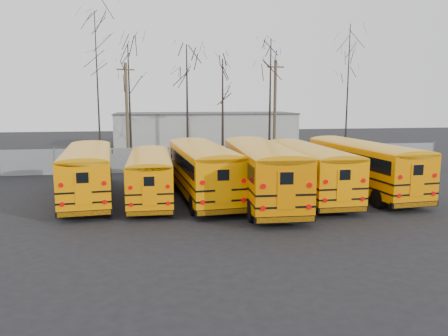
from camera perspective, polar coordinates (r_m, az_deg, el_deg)
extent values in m
plane|color=black|center=(24.03, 1.49, -4.94)|extent=(120.00, 120.00, 0.00)
cube|color=gray|center=(35.52, -2.00, 1.23)|extent=(40.00, 0.04, 2.00)
cube|color=#A9A9A4|center=(55.42, -2.46, 5.04)|extent=(22.00, 8.00, 4.00)
cylinder|color=black|center=(23.13, -20.43, -4.78)|extent=(0.38, 1.03, 1.01)
cylinder|color=black|center=(22.99, -14.75, -4.59)|extent=(0.38, 1.03, 1.01)
cylinder|color=black|center=(31.40, -18.89, -1.19)|extent=(0.38, 1.03, 1.01)
cylinder|color=black|center=(31.30, -14.73, -1.03)|extent=(0.38, 1.03, 1.01)
cube|color=orange|center=(26.02, -17.36, -0.48)|extent=(3.42, 9.59, 2.37)
cube|color=orange|center=(31.60, -16.83, -0.10)|extent=(2.43, 1.93, 1.01)
cube|color=black|center=(25.74, -17.43, 0.61)|extent=(3.36, 8.59, 0.71)
cube|color=black|center=(26.98, -17.20, -1.72)|extent=(3.62, 11.32, 0.09)
cube|color=black|center=(26.90, -17.25, -0.67)|extent=(3.62, 11.32, 0.09)
cube|color=black|center=(21.77, -17.77, -5.62)|extent=(2.59, 0.47, 0.28)
cube|color=black|center=(32.48, -16.73, -0.85)|extent=(2.43, 0.44, 0.26)
cube|color=orange|center=(21.40, -17.94, -2.55)|extent=(0.76, 0.11, 1.56)
cylinder|color=#B20505|center=(21.62, -20.39, -4.48)|extent=(0.22, 0.06, 0.22)
cylinder|color=#B20505|center=(21.49, -15.29, -4.30)|extent=(0.22, 0.06, 0.22)
cylinder|color=#B20505|center=(21.43, -20.53, -2.11)|extent=(0.22, 0.06, 0.22)
cylinder|color=#B20505|center=(21.31, -15.39, -1.92)|extent=(0.22, 0.06, 0.22)
cylinder|color=black|center=(22.42, -12.26, -4.96)|extent=(0.26, 0.91, 0.91)
cylinder|color=black|center=(22.39, -6.97, -4.84)|extent=(0.26, 0.91, 0.91)
cylinder|color=black|center=(29.91, -11.47, -1.46)|extent=(0.26, 0.91, 0.91)
cylinder|color=black|center=(29.89, -7.51, -1.37)|extent=(0.26, 0.91, 0.91)
cube|color=orange|center=(25.07, -9.62, -0.92)|extent=(2.29, 8.49, 2.14)
cube|color=orange|center=(30.12, -9.51, -0.45)|extent=(2.05, 1.55, 0.91)
cube|color=black|center=(24.81, -9.66, 0.10)|extent=(2.33, 7.58, 0.64)
cube|color=black|center=(25.95, -9.57, -2.06)|extent=(2.32, 10.06, 0.08)
cube|color=black|center=(25.87, -9.60, -1.07)|extent=(2.32, 10.06, 0.08)
cube|color=black|center=(21.25, -9.65, -5.79)|extent=(2.34, 0.20, 0.26)
cube|color=black|center=(30.93, -9.48, -1.15)|extent=(2.19, 0.19, 0.24)
cube|color=orange|center=(20.90, -9.73, -2.95)|extent=(0.68, 0.04, 1.41)
cylinder|color=#B20505|center=(21.06, -12.05, -4.71)|extent=(0.20, 0.04, 0.20)
cylinder|color=#B20505|center=(21.03, -7.31, -4.60)|extent=(0.20, 0.04, 0.20)
cylinder|color=#B20505|center=(20.88, -12.12, -2.52)|extent=(0.20, 0.04, 0.20)
cylinder|color=#B20505|center=(20.86, -7.36, -2.41)|extent=(0.20, 0.04, 0.20)
cylinder|color=black|center=(22.01, -4.03, -4.86)|extent=(0.39, 1.07, 1.05)
cylinder|color=black|center=(22.52, 1.94, -4.52)|extent=(0.39, 1.07, 1.05)
cylinder|color=black|center=(30.56, -6.90, -1.00)|extent=(0.39, 1.07, 1.05)
cylinder|color=black|center=(30.93, -2.54, -0.82)|extent=(0.39, 1.07, 1.05)
cube|color=orange|center=(25.27, -2.76, -0.19)|extent=(3.47, 9.96, 2.47)
cube|color=orange|center=(31.00, -4.83, 0.16)|extent=(2.51, 1.99, 1.05)
cube|color=black|center=(24.98, -2.67, 0.98)|extent=(3.42, 8.92, 0.74)
cube|color=black|center=(26.26, -3.12, -1.53)|extent=(3.66, 11.76, 0.09)
cube|color=black|center=(26.17, -3.13, -0.40)|extent=(3.66, 11.76, 0.09)
cube|color=black|center=(20.96, -0.17, -5.69)|extent=(2.70, 0.47, 0.29)
cube|color=black|center=(31.91, -5.06, -0.64)|extent=(2.53, 0.43, 0.27)
cube|color=orange|center=(20.57, -0.09, -2.36)|extent=(0.79, 0.11, 1.63)
cylinder|color=#B20505|center=(20.50, -2.80, -4.51)|extent=(0.23, 0.06, 0.23)
cylinder|color=#B20505|center=(20.97, 2.57, -4.21)|extent=(0.23, 0.06, 0.23)
cylinder|color=#B20505|center=(20.30, -2.82, -1.92)|extent=(0.23, 0.06, 0.23)
cylinder|color=#B20505|center=(20.77, 2.59, -1.67)|extent=(0.23, 0.06, 0.23)
cylinder|color=black|center=(20.83, 3.63, -5.58)|extent=(0.34, 1.11, 1.10)
cylinder|color=black|center=(21.43, 10.19, -5.29)|extent=(0.34, 1.11, 1.10)
cylinder|color=black|center=(29.73, 0.25, -1.17)|extent=(0.34, 1.11, 1.10)
cylinder|color=black|center=(30.15, 4.93, -1.06)|extent=(0.34, 1.11, 1.10)
cube|color=#DB7300|center=(24.23, 4.94, -0.42)|extent=(3.02, 10.28, 2.58)
cube|color=#DB7300|center=(30.20, 2.49, 0.04)|extent=(2.52, 1.93, 1.10)
cube|color=black|center=(23.93, 5.07, 0.86)|extent=(3.04, 9.18, 0.77)
cube|color=black|center=(25.27, 4.47, -1.86)|extent=(3.11, 12.17, 0.10)
cube|color=black|center=(25.17, 4.48, -0.63)|extent=(3.11, 12.17, 0.10)
cube|color=black|center=(19.78, 7.98, -6.61)|extent=(2.82, 0.32, 0.31)
cube|color=black|center=(31.15, 2.21, -0.81)|extent=(2.64, 0.29, 0.29)
cube|color=#DB7300|center=(19.35, 8.16, -2.94)|extent=(0.82, 0.07, 1.70)
cylinder|color=#B20505|center=(19.27, 5.11, -5.28)|extent=(0.24, 0.05, 0.24)
cylinder|color=#B20505|center=(19.81, 11.03, -5.02)|extent=(0.24, 0.05, 0.24)
cylinder|color=#B20505|center=(19.05, 5.15, -2.40)|extent=(0.24, 0.05, 0.24)
cylinder|color=#B20505|center=(19.60, 11.12, -2.21)|extent=(0.24, 0.05, 0.24)
cylinder|color=black|center=(22.90, 11.20, -4.50)|extent=(0.30, 1.02, 1.02)
cylinder|color=black|center=(23.82, 16.38, -4.18)|extent=(0.30, 1.02, 1.02)
cylinder|color=black|center=(30.86, 5.51, -0.91)|extent=(0.30, 1.02, 1.02)
cylinder|color=black|center=(31.54, 9.54, -0.78)|extent=(0.30, 1.02, 1.02)
cube|color=#F78E00|center=(26.11, 11.04, -0.18)|extent=(2.71, 9.50, 2.39)
cube|color=#F78E00|center=(31.43, 7.37, 0.18)|extent=(2.32, 1.77, 1.02)
cube|color=black|center=(25.84, 11.23, 0.92)|extent=(2.73, 8.49, 0.71)
cube|color=black|center=(27.03, 10.34, -1.43)|extent=(2.77, 11.25, 0.09)
cube|color=black|center=(26.94, 10.37, -0.37)|extent=(2.77, 11.25, 0.09)
cube|color=black|center=(22.18, 15.21, -5.22)|extent=(2.61, 0.27, 0.28)
cube|color=black|center=(32.29, 6.92, -0.59)|extent=(2.44, 0.25, 0.26)
cube|color=#F78E00|center=(21.82, 15.47, -2.18)|extent=(0.76, 0.05, 1.58)
cylinder|color=#B20505|center=(21.57, 13.07, -4.15)|extent=(0.22, 0.04, 0.22)
cylinder|color=#B20505|center=(22.38, 17.64, -3.87)|extent=(0.22, 0.04, 0.22)
cylinder|color=#B20505|center=(21.38, 13.16, -1.76)|extent=(0.22, 0.04, 0.22)
cylinder|color=#B20505|center=(22.21, 17.76, -1.56)|extent=(0.22, 0.04, 0.22)
cylinder|color=black|center=(24.76, 19.48, -3.79)|extent=(0.39, 1.08, 1.06)
cylinder|color=black|center=(26.13, 23.86, -3.40)|extent=(0.39, 1.08, 1.06)
cylinder|color=black|center=(32.36, 10.85, -0.53)|extent=(0.39, 1.08, 1.06)
cylinder|color=black|center=(33.43, 14.56, -0.36)|extent=(0.39, 1.08, 1.06)
cube|color=orange|center=(28.01, 17.80, 0.30)|extent=(3.50, 10.01, 2.48)
cube|color=orange|center=(33.12, 12.48, 0.55)|extent=(2.52, 2.00, 1.06)
cube|color=black|center=(27.76, 18.08, 1.37)|extent=(3.45, 8.96, 0.74)
cube|color=black|center=(28.88, 16.80, -0.94)|extent=(3.69, 11.82, 0.09)
cube|color=black|center=(28.80, 16.85, 0.10)|extent=(3.69, 11.82, 0.09)
cube|color=black|center=(24.37, 23.60, -4.36)|extent=(2.71, 0.47, 0.30)
cube|color=black|center=(33.96, 11.81, -0.21)|extent=(2.54, 0.43, 0.27)
cube|color=orange|center=(24.04, 23.95, -1.48)|extent=(0.79, 0.11, 1.64)
cylinder|color=#B20505|center=(23.57, 21.93, -3.38)|extent=(0.23, 0.06, 0.23)
cylinder|color=#B20505|center=(24.78, 25.69, -3.04)|extent=(0.23, 0.06, 0.23)
cylinder|color=#B20505|center=(23.39, 22.06, -1.10)|extent=(0.23, 0.06, 0.23)
cylinder|color=#B20505|center=(24.62, 25.84, -0.87)|extent=(0.23, 0.06, 0.23)
cylinder|color=brown|center=(40.20, -12.55, 6.90)|extent=(0.28, 0.28, 8.97)
cube|color=brown|center=(40.27, -12.74, 12.43)|extent=(1.54, 0.66, 0.12)
cylinder|color=#4D3F2C|center=(43.10, 6.65, 7.52)|extent=(0.29, 0.29, 9.48)
cube|color=#4D3F2C|center=(43.19, 6.75, 12.97)|extent=(1.69, 0.26, 0.13)
cone|color=black|center=(38.17, -16.16, 9.59)|extent=(0.26, 0.26, 12.86)
cone|color=black|center=(40.49, -12.22, 8.06)|extent=(0.26, 0.26, 10.57)
cone|color=black|center=(38.73, -4.82, 8.11)|extent=(0.26, 0.26, 10.45)
cone|color=black|center=(38.12, -0.18, 7.18)|extent=(0.26, 0.26, 9.19)
cone|color=black|center=(41.13, 6.03, 8.64)|extent=(0.26, 0.26, 11.17)
cone|color=black|center=(43.22, 15.82, 9.36)|extent=(0.26, 0.26, 12.67)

